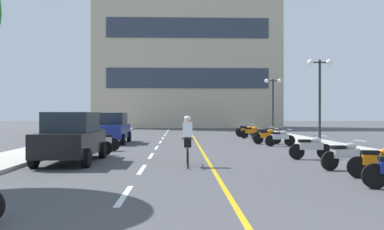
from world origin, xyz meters
The scene contains 32 objects.
ground_plane centered at (0.00, 21.00, 0.00)m, with size 140.00×140.00×0.00m, color #47474C.
curb_left centered at (-7.20, 24.00, 0.06)m, with size 2.40×72.00×0.12m, color #B7B2A8.
curb_right centered at (7.20, 24.00, 0.06)m, with size 2.40×72.00×0.12m, color #B7B2A8.
lane_dash_1 centered at (-2.00, 6.00, 0.00)m, with size 0.14×2.20×0.01m, color silver.
lane_dash_2 centered at (-2.00, 10.00, 0.00)m, with size 0.14×2.20×0.01m, color silver.
lane_dash_3 centered at (-2.00, 14.00, 0.00)m, with size 0.14×2.20×0.01m, color silver.
lane_dash_4 centered at (-2.00, 18.00, 0.00)m, with size 0.14×2.20×0.01m, color silver.
lane_dash_5 centered at (-2.00, 22.00, 0.00)m, with size 0.14×2.20×0.01m, color silver.
lane_dash_6 centered at (-2.00, 26.00, 0.00)m, with size 0.14×2.20×0.01m, color silver.
lane_dash_7 centered at (-2.00, 30.00, 0.00)m, with size 0.14×2.20×0.01m, color silver.
lane_dash_8 centered at (-2.00, 34.00, 0.00)m, with size 0.14×2.20×0.01m, color silver.
lane_dash_9 centered at (-2.00, 38.00, 0.00)m, with size 0.14×2.20×0.01m, color silver.
lane_dash_10 centered at (-2.00, 42.00, 0.00)m, with size 0.14×2.20×0.01m, color silver.
lane_dash_11 centered at (-2.00, 46.00, 0.00)m, with size 0.14×2.20×0.01m, color silver.
centre_line_yellow centered at (0.25, 24.00, 0.00)m, with size 0.12×66.00×0.01m, color gold.
office_building centered at (0.21, 48.30, 10.07)m, with size 23.23×6.72×20.15m.
street_lamp_mid centered at (7.32, 20.11, 3.66)m, with size 1.46×0.36×4.80m.
street_lamp_far centered at (7.14, 30.83, 3.55)m, with size 1.46×0.36×4.62m.
parked_car_near centered at (-4.71, 11.84, 0.92)m, with size 1.94×4.21×1.82m.
parked_car_mid centered at (-4.84, 21.15, 0.92)m, with size 1.93×4.20×1.82m.
motorcycle_2 centered at (4.62, 7.92, 0.47)m, with size 1.65×0.76×0.92m.
motorcycle_3 centered at (4.40, 9.70, 0.47)m, with size 1.67×0.68×0.92m.
motorcycle_4 centered at (4.27, 12.53, 0.47)m, with size 1.70×0.60×0.92m.
motorcycle_5 centered at (-4.51, 14.25, 0.47)m, with size 1.70×0.60×0.92m.
motorcycle_6 centered at (-4.47, 16.11, 0.47)m, with size 1.67×0.70×0.92m.
motorcycle_7 centered at (4.66, 18.70, 0.47)m, with size 1.70×0.60×0.92m.
motorcycle_8 centered at (4.30, 20.22, 0.47)m, with size 1.70×0.60×0.92m.
motorcycle_9 centered at (4.58, 22.44, 0.47)m, with size 1.64×0.80×0.92m.
motorcycle_10 centered at (4.32, 25.17, 0.47)m, with size 1.64×0.78×0.92m.
motorcycle_11 centered at (4.31, 27.10, 0.47)m, with size 1.65×0.75×0.92m.
motorcycle_12 centered at (4.54, 29.04, 0.47)m, with size 1.70×0.60×0.92m.
cyclist_rider centered at (-0.54, 10.74, 0.89)m, with size 0.42×1.77×1.71m.
Camera 1 is at (-0.81, -2.57, 1.77)m, focal length 37.05 mm.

